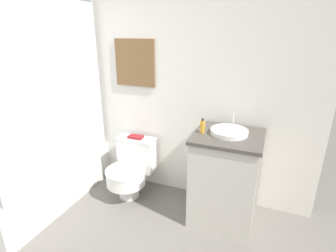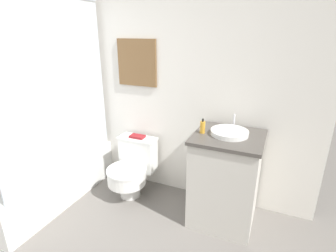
{
  "view_description": "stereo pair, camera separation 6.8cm",
  "coord_description": "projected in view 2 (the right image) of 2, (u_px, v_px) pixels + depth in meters",
  "views": [
    {
      "loc": [
        1.22,
        -0.4,
        1.7
      ],
      "look_at": [
        0.43,
        1.57,
        0.92
      ],
      "focal_mm": 28.0,
      "sensor_mm": 36.0,
      "label": 1
    },
    {
      "loc": [
        1.28,
        -0.38,
        1.7
      ],
      "look_at": [
        0.43,
        1.57,
        0.92
      ],
      "focal_mm": 28.0,
      "sensor_mm": 36.0,
      "label": 2
    }
  ],
  "objects": [
    {
      "name": "shower_area",
      "position": [
        46.0,
        175.0,
        2.74
      ],
      "size": [
        0.69,
        1.42,
        1.98
      ],
      "color": "white",
      "rests_on": "ground_plane"
    },
    {
      "name": "vanity",
      "position": [
        225.0,
        179.0,
        2.37
      ],
      "size": [
        0.59,
        0.56,
        0.85
      ],
      "color": "beige",
      "rests_on": "ground_plane"
    },
    {
      "name": "soap_bottle",
      "position": [
        203.0,
        127.0,
        2.26
      ],
      "size": [
        0.05,
        0.05,
        0.13
      ],
      "color": "gold",
      "rests_on": "vanity"
    },
    {
      "name": "wall_back",
      "position": [
        149.0,
        76.0,
        2.71
      ],
      "size": [
        3.45,
        0.07,
        2.5
      ],
      "color": "white",
      "rests_on": "ground_plane"
    },
    {
      "name": "sink",
      "position": [
        229.0,
        132.0,
        2.24
      ],
      "size": [
        0.32,
        0.36,
        0.13
      ],
      "color": "white",
      "rests_on": "vanity"
    },
    {
      "name": "book_on_tank",
      "position": [
        137.0,
        136.0,
        2.82
      ],
      "size": [
        0.16,
        0.1,
        0.02
      ],
      "color": "maroon",
      "rests_on": "toilet"
    },
    {
      "name": "toilet",
      "position": [
        132.0,
        167.0,
        2.81
      ],
      "size": [
        0.42,
        0.55,
        0.6
      ],
      "color": "white",
      "rests_on": "ground_plane"
    }
  ]
}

